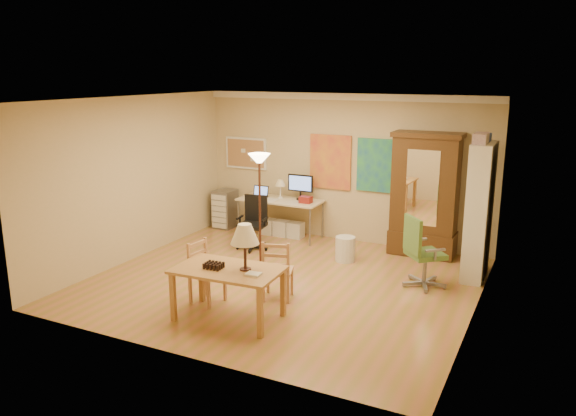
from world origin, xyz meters
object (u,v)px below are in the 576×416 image
at_px(computer_desk, 283,214).
at_px(office_chair_black, 253,235).
at_px(dining_table, 234,259).
at_px(armoire, 424,203).
at_px(bookshelf, 479,212).
at_px(office_chair_green, 422,268).

distance_m(computer_desk, office_chair_black, 0.95).
bearing_deg(dining_table, armoire, 67.21).
xyz_separation_m(dining_table, office_chair_black, (-1.24, 2.65, -0.55)).
bearing_deg(bookshelf, office_chair_green, -130.76).
relative_size(office_chair_black, bookshelf, 0.46).
distance_m(dining_table, computer_desk, 3.76).
distance_m(dining_table, office_chair_green, 2.92).
bearing_deg(office_chair_green, computer_desk, 154.95).
height_order(computer_desk, armoire, armoire).
relative_size(computer_desk, bookshelf, 0.77).
bearing_deg(armoire, bookshelf, -37.27).
bearing_deg(bookshelf, dining_table, -130.86).
bearing_deg(office_chair_black, bookshelf, 3.94).
height_order(office_chair_black, office_chair_green, office_chair_green).
distance_m(office_chair_black, bookshelf, 3.84).
bearing_deg(computer_desk, dining_table, -72.64).
distance_m(computer_desk, office_chair_green, 3.31).
relative_size(armoire, bookshelf, 1.02).
xyz_separation_m(office_chair_green, bookshelf, (0.63, 0.74, 0.75)).
bearing_deg(dining_table, office_chair_green, 49.11).
bearing_deg(computer_desk, bookshelf, -10.35).
height_order(dining_table, bookshelf, bookshelf).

